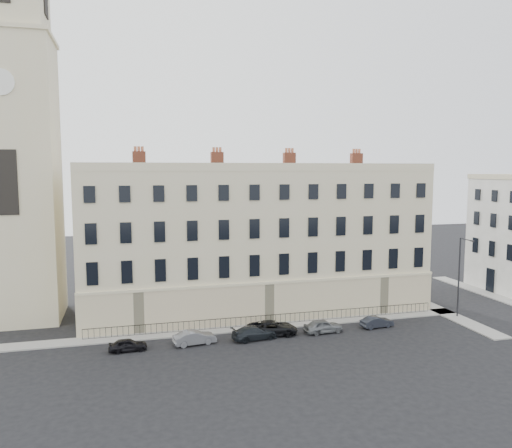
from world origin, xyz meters
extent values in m
plane|color=black|center=(0.00, 0.00, 0.00)|extent=(160.00, 160.00, 0.00)
cube|color=beige|center=(-6.00, 12.00, 7.50)|extent=(36.00, 12.00, 15.00)
cube|color=beige|center=(-6.00, 5.92, 2.00)|extent=(36.10, 0.18, 4.00)
cube|color=beige|center=(12.08, 12.00, 2.00)|extent=(0.18, 12.10, 4.00)
cube|color=beige|center=(-6.00, 6.15, 15.40)|extent=(36.00, 0.35, 0.80)
cube|color=beige|center=(11.85, 12.00, 15.40)|extent=(0.35, 12.00, 0.80)
cube|color=brown|center=(-18.00, 12.00, 16.00)|extent=(1.30, 0.70, 2.00)
cube|color=brown|center=(-10.00, 12.00, 16.00)|extent=(1.30, 0.70, 2.00)
cube|color=brown|center=(-2.00, 12.00, 16.00)|extent=(1.30, 0.70, 2.00)
cube|color=brown|center=(6.00, 12.00, 16.00)|extent=(1.30, 0.70, 2.00)
cube|color=beige|center=(-30.00, 14.00, 14.00)|extent=(8.00, 8.00, 28.00)
cylinder|color=white|center=(-30.00, 9.94, 23.00)|extent=(2.40, 0.14, 2.40)
cube|color=gray|center=(-10.00, 5.00, 0.06)|extent=(48.00, 2.00, 0.12)
cube|color=gray|center=(13.00, 8.00, 0.06)|extent=(2.00, 24.00, 0.12)
cube|color=gray|center=(23.00, 10.00, 0.06)|extent=(2.00, 20.00, 0.12)
cube|color=black|center=(-6.00, 5.40, 1.02)|extent=(35.00, 0.04, 0.04)
cube|color=black|center=(-6.00, 5.40, 0.12)|extent=(35.00, 0.04, 0.04)
imported|color=black|center=(-19.59, 1.72, 0.54)|extent=(3.21, 1.42, 1.07)
imported|color=slate|center=(-13.95, 1.90, 0.61)|extent=(3.85, 1.80, 1.22)
imported|color=black|center=(-8.57, 1.83, 0.60)|extent=(4.36, 2.30, 1.21)
imported|color=black|center=(-6.65, 2.62, 0.65)|extent=(4.87, 2.68, 1.29)
imported|color=slate|center=(-1.90, 1.99, 0.63)|extent=(3.77, 1.73, 1.25)
imported|color=#23262E|center=(3.70, 2.12, 0.54)|extent=(3.36, 1.49, 1.07)
cylinder|color=#27272C|center=(13.39, 3.06, 4.15)|extent=(0.17, 0.17, 8.30)
cylinder|color=#27272C|center=(13.50, 2.35, 8.20)|extent=(0.34, 1.55, 0.10)
cube|color=#27272C|center=(13.61, 1.63, 8.15)|extent=(0.27, 0.54, 0.12)
camera|label=1|loc=(-19.47, -40.13, 15.19)|focal=35.00mm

